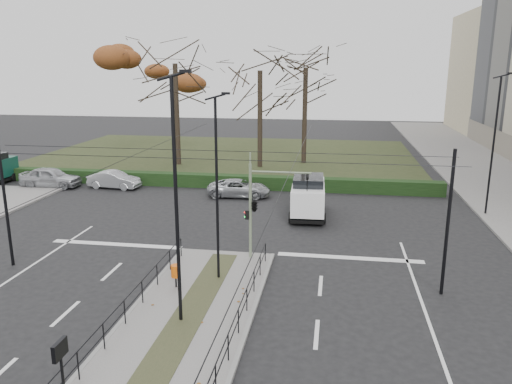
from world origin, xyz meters
TOP-DOWN VIEW (x-y plane):
  - ground at (0.00, 0.00)m, footprint 140.00×140.00m
  - median_island at (0.00, -2.50)m, footprint 4.40×15.00m
  - sidewalk_east at (18.00, 22.00)m, footprint 8.00×90.00m
  - park at (-6.00, 32.00)m, footprint 38.00×26.00m
  - hedge at (-6.00, 18.60)m, footprint 38.00×1.00m
  - median_railing at (0.00, -2.60)m, footprint 4.14×13.24m
  - catenary at (0.00, 1.62)m, footprint 20.00×34.00m
  - traffic_light at (1.53, 4.43)m, footprint 3.10×1.75m
  - litter_bin at (-1.22, 0.63)m, footprint 0.38×0.38m
  - info_panel at (-1.51, -7.56)m, footprint 0.13×0.59m
  - streetlamp_median_near at (-0.17, -2.02)m, footprint 0.74×0.15m
  - streetlamp_median_far at (0.32, 1.83)m, footprint 0.66×0.14m
  - streetlamp_sidewalk at (14.52, 13.94)m, footprint 0.71×0.15m
  - parked_car_first at (-16.38, 16.62)m, footprint 4.62×1.96m
  - parked_car_second at (-11.42, 17.08)m, footprint 4.09×1.73m
  - parked_car_fourth at (-1.54, 16.08)m, footprint 4.54×2.30m
  - white_van at (3.56, 12.13)m, footprint 2.32×4.81m
  - rust_tree at (-9.36, 26.62)m, footprint 10.09×10.09m
  - bare_tree_center at (2.18, 29.24)m, footprint 6.22×6.22m
  - bare_tree_near at (-1.67, 26.71)m, footprint 7.08×7.08m

SIDE VIEW (x-z plane):
  - ground at x=0.00m, z-range 0.00..0.00m
  - park at x=-6.00m, z-range 0.00..0.10m
  - median_island at x=0.00m, z-range 0.00..0.14m
  - sidewalk_east at x=18.00m, z-range 0.00..0.14m
  - hedge at x=-6.00m, z-range 0.00..1.00m
  - parked_car_fourth at x=-1.54m, z-range 0.00..1.23m
  - parked_car_second at x=-11.42m, z-range 0.00..1.31m
  - parked_car_first at x=-16.38m, z-range 0.00..1.56m
  - litter_bin at x=-1.22m, z-range 0.35..1.32m
  - median_railing at x=0.00m, z-range 0.52..1.44m
  - white_van at x=3.56m, z-range 0.05..2.55m
  - info_panel at x=-1.51m, z-range 0.79..3.07m
  - traffic_light at x=1.53m, z-range 0.51..5.07m
  - catenary at x=0.00m, z-range 0.42..6.42m
  - streetlamp_median_far at x=0.32m, z-range 0.21..8.11m
  - streetlamp_sidewalk at x=14.52m, z-range 0.21..8.76m
  - streetlamp_median_near at x=-0.17m, z-range 0.21..9.01m
  - bare_tree_near at x=-1.67m, z-range 2.35..13.74m
  - bare_tree_center at x=2.18m, z-range 2.41..14.14m
  - rust_tree at x=-9.36m, z-range 3.23..15.30m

